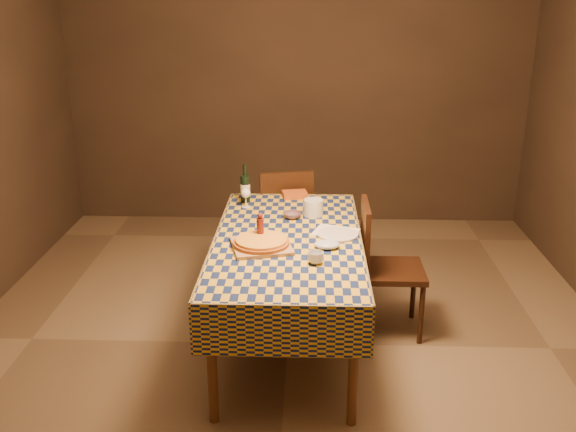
{
  "coord_description": "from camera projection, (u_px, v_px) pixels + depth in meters",
  "views": [
    {
      "loc": [
        0.13,
        -3.79,
        2.27
      ],
      "look_at": [
        0.0,
        0.05,
        0.9
      ],
      "focal_mm": 40.0,
      "sensor_mm": 36.0,
      "label": 1
    }
  ],
  "objects": [
    {
      "name": "room",
      "position": [
        288.0,
        149.0,
        3.88
      ],
      "size": [
        5.0,
        5.1,
        2.7
      ],
      "color": "brown",
      "rests_on": "ground"
    },
    {
      "name": "dining_table",
      "position": [
        288.0,
        249.0,
        4.1
      ],
      "size": [
        0.94,
        1.84,
        0.77
      ],
      "color": "brown",
      "rests_on": "ground"
    },
    {
      "name": "cutting_board",
      "position": [
        261.0,
        246.0,
        3.93
      ],
      "size": [
        0.42,
        0.42,
        0.02
      ],
      "primitive_type": "cube",
      "rotation": [
        0.0,
        0.0,
        0.25
      ],
      "color": "#A6794E",
      "rests_on": "dining_table"
    },
    {
      "name": "pizza",
      "position": [
        261.0,
        242.0,
        3.92
      ],
      "size": [
        0.35,
        0.35,
        0.03
      ],
      "color": "#914818",
      "rests_on": "cutting_board"
    },
    {
      "name": "pepper_mill",
      "position": [
        260.0,
        228.0,
        3.99
      ],
      "size": [
        0.06,
        0.06,
        0.19
      ],
      "color": "#521613",
      "rests_on": "dining_table"
    },
    {
      "name": "bowl",
      "position": [
        292.0,
        215.0,
        4.42
      ],
      "size": [
        0.15,
        0.15,
        0.04
      ],
      "primitive_type": "imported",
      "rotation": [
        0.0,
        0.0,
        0.24
      ],
      "color": "#59414B",
      "rests_on": "dining_table"
    },
    {
      "name": "wine_glass",
      "position": [
        246.0,
        194.0,
        4.62
      ],
      "size": [
        0.07,
        0.07,
        0.14
      ],
      "color": "white",
      "rests_on": "dining_table"
    },
    {
      "name": "wine_bottle",
      "position": [
        245.0,
        188.0,
        4.73
      ],
      "size": [
        0.08,
        0.08,
        0.29
      ],
      "color": "black",
      "rests_on": "dining_table"
    },
    {
      "name": "deli_tub",
      "position": [
        313.0,
        208.0,
        4.46
      ],
      "size": [
        0.14,
        0.14,
        0.11
      ],
      "primitive_type": "cylinder",
      "rotation": [
        0.0,
        0.0,
        -0.04
      ],
      "color": "silver",
      "rests_on": "dining_table"
    },
    {
      "name": "takeout_container",
      "position": [
        295.0,
        194.0,
        4.86
      ],
      "size": [
        0.2,
        0.16,
        0.05
      ],
      "primitive_type": "cube",
      "rotation": [
        0.0,
        0.0,
        0.2
      ],
      "color": "#B04B17",
      "rests_on": "dining_table"
    },
    {
      "name": "white_plate",
      "position": [
        338.0,
        235.0,
        4.11
      ],
      "size": [
        0.34,
        0.34,
        0.02
      ],
      "primitive_type": "cylinder",
      "rotation": [
        0.0,
        0.0,
        0.38
      ],
      "color": "silver",
      "rests_on": "dining_table"
    },
    {
      "name": "tumbler",
      "position": [
        315.0,
        258.0,
        3.69
      ],
      "size": [
        0.1,
        0.1,
        0.07
      ],
      "primitive_type": "imported",
      "rotation": [
        0.0,
        0.0,
        0.04
      ],
      "color": "silver",
      "rests_on": "dining_table"
    },
    {
      "name": "flour_patch",
      "position": [
        336.0,
        232.0,
        4.18
      ],
      "size": [
        0.33,
        0.29,
        0.0
      ],
      "primitive_type": "cube",
      "rotation": [
        0.0,
        0.0,
        -0.32
      ],
      "color": "silver",
      "rests_on": "dining_table"
    },
    {
      "name": "flour_bag",
      "position": [
        327.0,
        245.0,
        3.91
      ],
      "size": [
        0.16,
        0.13,
        0.05
      ],
      "primitive_type": "ellipsoid",
      "rotation": [
        0.0,
        0.0,
        0.04
      ],
      "color": "#ACBEDC",
      "rests_on": "dining_table"
    },
    {
      "name": "chair_far",
      "position": [
        284.0,
        217.0,
        5.18
      ],
      "size": [
        0.5,
        0.5,
        0.93
      ],
      "color": "black",
      "rests_on": "ground"
    },
    {
      "name": "chair_right",
      "position": [
        381.0,
        261.0,
        4.35
      ],
      "size": [
        0.43,
        0.42,
        0.93
      ],
      "color": "black",
      "rests_on": "ground"
    }
  ]
}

